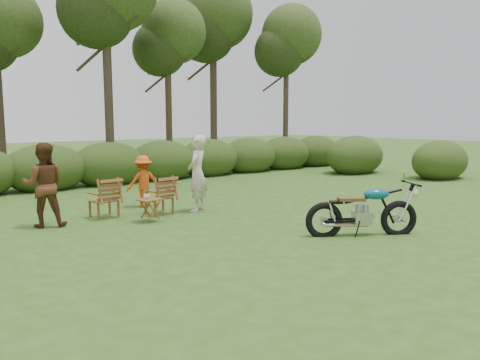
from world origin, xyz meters
TOP-DOWN VIEW (x-y plane):
  - ground at (0.00, 0.00)m, footprint 80.00×80.00m
  - tree_line at (0.50, 9.74)m, footprint 22.52×11.62m
  - motorcycle at (0.89, -0.47)m, footprint 2.11×1.70m
  - lawn_chair_right at (-1.08, 3.61)m, footprint 0.64×0.64m
  - lawn_chair_left at (-2.21, 4.04)m, footprint 0.65×0.65m
  - side_table at (-1.64, 2.99)m, footprint 0.52×0.45m
  - cup at (-1.69, 3.03)m, footprint 0.17×0.17m
  - adult_a at (-0.23, 3.33)m, footprint 0.77×0.73m
  - adult_b at (-3.48, 3.89)m, footprint 1.00×0.90m
  - child at (-0.97, 4.59)m, footprint 0.87×0.57m

SIDE VIEW (x-z plane):
  - ground at x=0.00m, z-range 0.00..0.00m
  - motorcycle at x=0.89m, z-range -0.57..0.57m
  - lawn_chair_right at x=-1.08m, z-range -0.43..0.43m
  - lawn_chair_left at x=-2.21m, z-range -0.43..0.43m
  - adult_a at x=-0.23m, z-range -0.89..0.89m
  - adult_b at x=-3.48m, z-range -0.84..0.84m
  - child at x=-0.97m, z-range -0.63..0.63m
  - side_table at x=-1.64m, z-range 0.00..0.48m
  - cup at x=-1.69m, z-range 0.48..0.58m
  - tree_line at x=0.50m, z-range -0.26..7.88m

